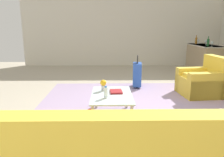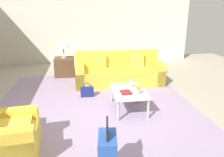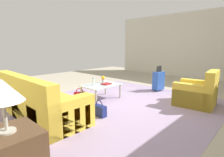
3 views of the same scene
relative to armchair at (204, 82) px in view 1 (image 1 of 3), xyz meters
name	(u,v)px [view 1 (image 1 of 3)]	position (x,y,z in m)	size (l,w,h in m)	color
ground_plane	(137,109)	(0.91, -1.67, -0.30)	(12.00, 12.00, 0.00)	#A89E89
wall_left	(122,27)	(-4.15, -1.67, 1.25)	(0.12, 8.00, 3.10)	beige
area_rug	(153,122)	(1.51, -1.47, -0.30)	(5.20, 4.40, 0.01)	#9984A3
armchair	(204,82)	(0.00, 0.00, 0.00)	(0.93, 0.98, 0.91)	gold
coffee_table	(112,97)	(1.31, -2.17, 0.07)	(1.04, 0.70, 0.43)	silver
water_bottle	(106,93)	(1.51, -2.27, 0.22)	(0.06, 0.06, 0.20)	silver
coffee_table_book	(116,91)	(1.19, -2.09, 0.14)	(0.25, 0.21, 0.03)	maroon
flower_vase	(103,84)	(1.09, -2.32, 0.25)	(0.11, 0.11, 0.21)	#B2B7BC
bar_console	(204,60)	(-2.19, 0.93, 0.21)	(1.61, 0.67, 0.99)	#937F60
wine_glass_leftmost	(198,41)	(-2.74, 0.91, 0.80)	(0.08, 0.08, 0.15)	silver
wine_glass_left_of_centre	(206,42)	(-2.19, 0.95, 0.80)	(0.08, 0.08, 0.15)	silver
wine_glass_right_of_centre	(212,43)	(-1.64, 0.88, 0.80)	(0.08, 0.08, 0.15)	silver
wine_bottle_amber	(196,41)	(-2.66, 0.80, 0.80)	(0.07, 0.07, 0.30)	brown
wine_bottle_green	(208,42)	(-1.73, 0.80, 0.80)	(0.07, 0.07, 0.30)	#194C23
suitcase_blue	(137,74)	(-0.69, -1.47, 0.05)	(0.42, 0.27, 0.85)	#2851AD
handbag_navy	(175,134)	(2.18, -1.32, -0.17)	(0.15, 0.32, 0.36)	navy
handbag_red	(89,123)	(1.79, -2.52, -0.17)	(0.33, 0.32, 0.36)	red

